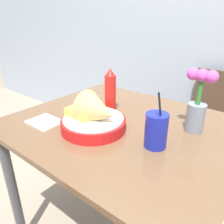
{
  "coord_description": "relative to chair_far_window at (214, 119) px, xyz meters",
  "views": [
    {
      "loc": [
        0.53,
        -0.74,
        1.22
      ],
      "look_at": [
        -0.03,
        -0.04,
        0.83
      ],
      "focal_mm": 35.0,
      "sensor_mm": 36.0,
      "label": 1
    }
  ],
  "objects": [
    {
      "name": "wall_window",
      "position": [
        -0.2,
        0.19,
        0.79
      ],
      "size": [
        7.0,
        0.06,
        2.6
      ],
      "color": "#9EA8B7",
      "rests_on": "ground_plane"
    },
    {
      "name": "dining_table",
      "position": [
        -0.2,
        -0.9,
        0.14
      ],
      "size": [
        1.0,
        0.86,
        0.77
      ],
      "color": "brown",
      "rests_on": "ground_plane"
    },
    {
      "name": "chair_far_window",
      "position": [
        0.0,
        0.0,
        0.0
      ],
      "size": [
        0.4,
        0.4,
        0.86
      ],
      "color": "#473323",
      "rests_on": "ground_plane"
    },
    {
      "name": "food_basket",
      "position": [
        -0.25,
        -1.03,
        0.32
      ],
      "size": [
        0.28,
        0.28,
        0.17
      ],
      "color": "red",
      "rests_on": "dining_table"
    },
    {
      "name": "ketchup_bottle",
      "position": [
        -0.33,
        -0.83,
        0.37
      ],
      "size": [
        0.06,
        0.06,
        0.23
      ],
      "color": "red",
      "rests_on": "dining_table"
    },
    {
      "name": "drink_cup",
      "position": [
        0.01,
        -0.98,
        0.32
      ],
      "size": [
        0.08,
        0.08,
        0.23
      ],
      "color": "#192399",
      "rests_on": "dining_table"
    },
    {
      "name": "flower_vase",
      "position": [
        0.08,
        -0.77,
        0.38
      ],
      "size": [
        0.12,
        0.08,
        0.27
      ],
      "color": "gray",
      "rests_on": "dining_table"
    },
    {
      "name": "napkin",
      "position": [
        -0.48,
        -1.12,
        0.26
      ],
      "size": [
        0.15,
        0.12,
        0.01
      ],
      "color": "white",
      "rests_on": "dining_table"
    }
  ]
}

